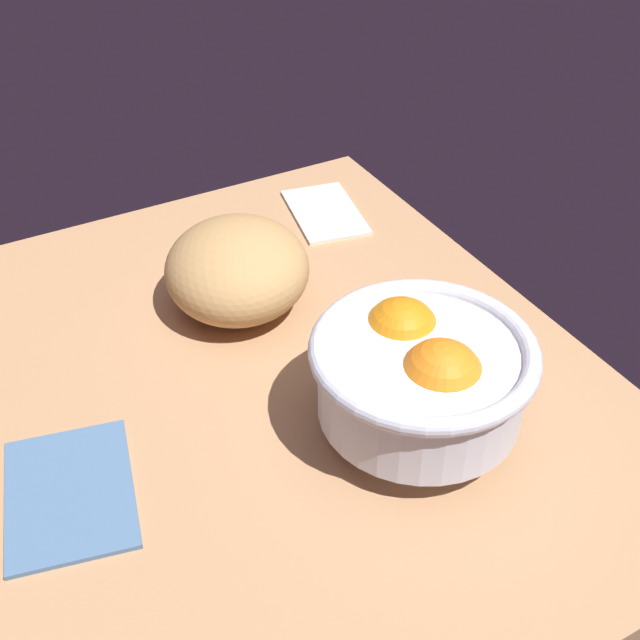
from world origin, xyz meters
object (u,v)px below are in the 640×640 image
bread_loaf (237,269)px  napkin_folded (325,211)px  fruit_bowl (421,375)px  napkin_spare (69,491)px

bread_loaf → napkin_folded: bearing=-54.9°
bread_loaf → napkin_folded: 20.78cm
napkin_folded → bread_loaf: bearing=125.1°
bread_loaf → fruit_bowl: bearing=-165.7°
napkin_folded → napkin_spare: bearing=126.0°
bread_loaf → napkin_spare: bearing=126.6°
bread_loaf → napkin_spare: (-16.63, 22.43, -4.05)cm
napkin_folded → napkin_spare: 48.30cm
bread_loaf → napkin_folded: size_ratio=1.26×
fruit_bowl → bread_loaf: bearing=14.3°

